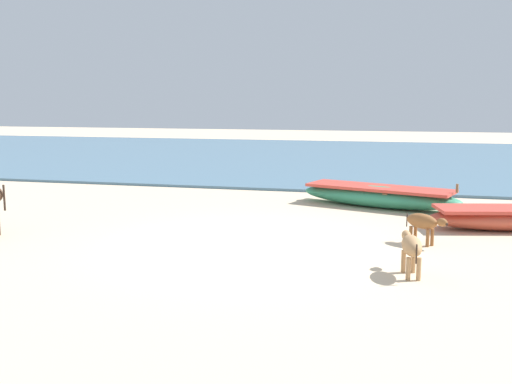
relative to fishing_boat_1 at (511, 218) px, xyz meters
name	(u,v)px	position (x,y,z in m)	size (l,w,h in m)	color
ground	(250,247)	(-4.77, -2.60, -0.25)	(80.00, 80.00, 0.00)	beige
sea_water	(342,158)	(-4.77, 13.86, -0.21)	(60.00, 20.00, 0.08)	slate
fishing_boat_1	(511,218)	(0.00, 0.00, 0.00)	(3.48, 1.67, 0.66)	#B74733
fishing_boat_3	(379,196)	(-2.69, 1.99, 0.03)	(4.15, 2.26, 0.71)	#338C66
calf_near_brown	(423,223)	(-1.76, -1.71, 0.16)	(0.78, 0.66, 0.57)	brown
calf_far_tan	(411,247)	(-2.00, -3.75, 0.19)	(0.39, 0.95, 0.62)	tan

